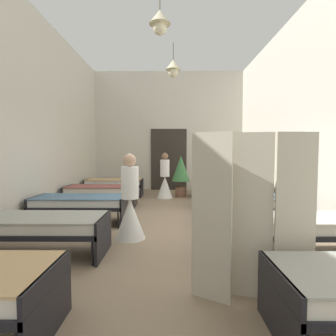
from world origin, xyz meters
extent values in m
cube|color=#8C755B|center=(0.00, 0.00, -0.05)|extent=(6.38, 10.78, 0.10)
cube|color=beige|center=(0.00, 5.19, 2.32)|extent=(6.18, 0.20, 4.64)
cube|color=beige|center=(-2.99, 0.00, 2.32)|extent=(0.20, 10.18, 4.64)
cube|color=beige|center=(2.99, 0.00, 2.32)|extent=(0.20, 10.18, 4.64)
cube|color=#2D2823|center=(0.00, 5.07, 1.20)|extent=(1.40, 0.06, 2.40)
cylinder|color=brown|center=(-0.15, 0.00, 4.50)|extent=(0.02, 0.02, 0.28)
cone|color=beige|center=(-0.15, 0.00, 4.21)|extent=(0.44, 0.44, 0.28)
sphere|color=beige|center=(-0.15, 0.00, 3.99)|extent=(0.28, 0.28, 0.28)
cylinder|color=brown|center=(0.14, 2.38, 4.40)|extent=(0.02, 0.02, 0.47)
cone|color=beige|center=(0.14, 2.38, 4.02)|extent=(0.44, 0.44, 0.28)
sphere|color=beige|center=(0.14, 2.38, 3.80)|extent=(0.28, 0.28, 0.28)
cylinder|color=black|center=(-0.97, -3.15, 0.17)|extent=(0.03, 0.03, 0.34)
cube|color=black|center=(-0.91, -3.51, 0.29)|extent=(0.04, 0.84, 0.57)
cylinder|color=black|center=(0.97, -3.15, 0.17)|extent=(0.03, 0.03, 0.34)
cube|color=black|center=(0.91, -3.51, 0.29)|extent=(0.04, 0.84, 0.57)
cylinder|color=black|center=(-0.97, -2.12, 0.17)|extent=(0.03, 0.03, 0.34)
cylinder|color=black|center=(-0.97, -1.40, 0.17)|extent=(0.03, 0.03, 0.34)
cube|color=black|center=(-1.84, -1.76, 0.38)|extent=(1.90, 0.84, 0.07)
cube|color=black|center=(-0.91, -1.76, 0.29)|extent=(0.04, 0.84, 0.57)
cube|color=silver|center=(-1.84, -1.76, 0.48)|extent=(1.82, 0.78, 0.14)
cube|color=#9E9E93|center=(-1.84, -1.76, 0.56)|extent=(1.86, 0.82, 0.02)
cylinder|color=black|center=(0.97, -2.12, 0.17)|extent=(0.03, 0.03, 0.34)
cylinder|color=black|center=(0.97, -1.40, 0.17)|extent=(0.03, 0.03, 0.34)
cube|color=black|center=(1.84, -1.76, 0.38)|extent=(1.90, 0.84, 0.07)
cube|color=black|center=(0.91, -1.76, 0.29)|extent=(0.04, 0.84, 0.57)
cube|color=silver|center=(1.84, -1.76, 0.48)|extent=(1.82, 0.78, 0.14)
cube|color=beige|center=(1.84, -1.76, 0.56)|extent=(1.86, 0.82, 0.02)
cylinder|color=black|center=(-2.71, -0.36, 0.17)|extent=(0.03, 0.03, 0.34)
cylinder|color=black|center=(-2.71, 0.36, 0.17)|extent=(0.03, 0.03, 0.34)
cylinder|color=black|center=(-0.97, -0.36, 0.17)|extent=(0.03, 0.03, 0.34)
cylinder|color=black|center=(-0.97, 0.36, 0.17)|extent=(0.03, 0.03, 0.34)
cube|color=black|center=(-1.84, 0.00, 0.38)|extent=(1.90, 0.84, 0.07)
cube|color=black|center=(-2.77, 0.00, 0.29)|extent=(0.04, 0.84, 0.57)
cube|color=black|center=(-0.91, 0.00, 0.29)|extent=(0.04, 0.84, 0.57)
cube|color=white|center=(-1.84, 0.00, 0.48)|extent=(1.82, 0.78, 0.14)
cube|color=slate|center=(-1.84, 0.00, 0.56)|extent=(1.86, 0.82, 0.02)
cylinder|color=black|center=(0.97, -0.36, 0.17)|extent=(0.03, 0.03, 0.34)
cylinder|color=black|center=(0.97, 0.36, 0.17)|extent=(0.03, 0.03, 0.34)
cylinder|color=black|center=(2.71, -0.36, 0.17)|extent=(0.03, 0.03, 0.34)
cylinder|color=black|center=(2.71, 0.36, 0.17)|extent=(0.03, 0.03, 0.34)
cube|color=black|center=(1.84, 0.00, 0.38)|extent=(1.90, 0.84, 0.07)
cube|color=black|center=(0.91, 0.00, 0.29)|extent=(0.04, 0.84, 0.57)
cube|color=black|center=(2.77, 0.00, 0.29)|extent=(0.04, 0.84, 0.57)
cube|color=white|center=(1.84, 0.00, 0.48)|extent=(1.82, 0.78, 0.14)
cube|color=slate|center=(1.84, 0.00, 0.56)|extent=(1.86, 0.82, 0.02)
cylinder|color=black|center=(-2.71, 1.40, 0.17)|extent=(0.03, 0.03, 0.34)
cylinder|color=black|center=(-2.71, 2.12, 0.17)|extent=(0.03, 0.03, 0.34)
cylinder|color=black|center=(-0.97, 1.40, 0.17)|extent=(0.03, 0.03, 0.34)
cylinder|color=black|center=(-0.97, 2.12, 0.17)|extent=(0.03, 0.03, 0.34)
cube|color=black|center=(-1.84, 1.76, 0.38)|extent=(1.90, 0.84, 0.07)
cube|color=black|center=(-2.77, 1.76, 0.29)|extent=(0.04, 0.84, 0.57)
cube|color=black|center=(-0.91, 1.76, 0.29)|extent=(0.04, 0.84, 0.57)
cube|color=silver|center=(-1.84, 1.76, 0.48)|extent=(1.82, 0.78, 0.14)
cube|color=#8C4C47|center=(-1.84, 1.76, 0.56)|extent=(1.86, 0.82, 0.02)
cylinder|color=black|center=(0.97, 1.40, 0.17)|extent=(0.03, 0.03, 0.34)
cylinder|color=black|center=(0.97, 2.12, 0.17)|extent=(0.03, 0.03, 0.34)
cylinder|color=black|center=(2.71, 1.40, 0.17)|extent=(0.03, 0.03, 0.34)
cylinder|color=black|center=(2.71, 2.12, 0.17)|extent=(0.03, 0.03, 0.34)
cube|color=black|center=(1.84, 1.76, 0.38)|extent=(1.90, 0.84, 0.07)
cube|color=black|center=(0.91, 1.76, 0.29)|extent=(0.04, 0.84, 0.57)
cube|color=black|center=(2.77, 1.76, 0.29)|extent=(0.04, 0.84, 0.57)
cube|color=silver|center=(1.84, 1.76, 0.48)|extent=(1.82, 0.78, 0.14)
cube|color=tan|center=(1.84, 1.76, 0.56)|extent=(1.86, 0.82, 0.02)
cylinder|color=black|center=(-2.71, 3.15, 0.17)|extent=(0.03, 0.03, 0.34)
cylinder|color=black|center=(-2.71, 3.87, 0.17)|extent=(0.03, 0.03, 0.34)
cylinder|color=black|center=(-0.97, 3.15, 0.17)|extent=(0.03, 0.03, 0.34)
cylinder|color=black|center=(-0.97, 3.87, 0.17)|extent=(0.03, 0.03, 0.34)
cube|color=black|center=(-1.84, 3.51, 0.38)|extent=(1.90, 0.84, 0.07)
cube|color=black|center=(-2.77, 3.51, 0.29)|extent=(0.04, 0.84, 0.57)
cube|color=black|center=(-0.91, 3.51, 0.29)|extent=(0.04, 0.84, 0.57)
cube|color=white|center=(-1.84, 3.51, 0.48)|extent=(1.82, 0.78, 0.14)
cube|color=tan|center=(-1.84, 3.51, 0.56)|extent=(1.86, 0.82, 0.02)
cylinder|color=black|center=(0.97, 3.15, 0.17)|extent=(0.03, 0.03, 0.34)
cylinder|color=black|center=(0.97, 3.87, 0.17)|extent=(0.03, 0.03, 0.34)
cylinder|color=black|center=(2.71, 3.15, 0.17)|extent=(0.03, 0.03, 0.34)
cylinder|color=black|center=(2.71, 3.87, 0.17)|extent=(0.03, 0.03, 0.34)
cube|color=black|center=(1.84, 3.51, 0.38)|extent=(1.90, 0.84, 0.07)
cube|color=black|center=(0.91, 3.51, 0.29)|extent=(0.04, 0.84, 0.57)
cube|color=black|center=(2.77, 3.51, 0.29)|extent=(0.04, 0.84, 0.57)
cube|color=white|center=(1.84, 3.51, 0.48)|extent=(1.82, 0.78, 0.14)
cube|color=#9E9E93|center=(1.84, 3.51, 0.56)|extent=(1.86, 0.82, 0.02)
cone|color=white|center=(-0.64, -0.99, 0.35)|extent=(0.52, 0.52, 0.70)
cylinder|color=white|center=(-0.64, -0.99, 0.97)|extent=(0.30, 0.30, 0.55)
sphere|color=tan|center=(-0.64, -0.99, 1.36)|extent=(0.22, 0.22, 0.22)
cone|color=white|center=(-0.64, -0.99, 1.44)|extent=(0.18, 0.18, 0.10)
cone|color=white|center=(-0.12, 3.16, 0.35)|extent=(0.52, 0.52, 0.70)
cylinder|color=white|center=(-0.12, 3.16, 0.97)|extent=(0.30, 0.30, 0.55)
sphere|color=#846047|center=(-0.12, 3.16, 1.36)|extent=(0.22, 0.22, 0.22)
cone|color=white|center=(-0.12, 3.16, 1.44)|extent=(0.18, 0.18, 0.10)
cylinder|color=slate|center=(1.49, 1.85, 0.86)|extent=(0.32, 0.32, 0.58)
cube|color=slate|center=(1.49, 1.85, 0.61)|extent=(0.44, 0.44, 0.08)
sphere|color=beige|center=(1.49, 1.85, 1.26)|extent=(0.22, 0.22, 0.22)
cylinder|color=slate|center=(1.49, -0.07, 0.86)|extent=(0.32, 0.32, 0.58)
cube|color=slate|center=(1.49, -0.07, 0.61)|extent=(0.44, 0.44, 0.08)
sphere|color=#846047|center=(1.49, -0.07, 1.26)|extent=(0.22, 0.22, 0.22)
cylinder|color=brown|center=(0.41, 3.39, 0.17)|extent=(0.37, 0.37, 0.33)
cylinder|color=brown|center=(0.41, 3.39, 0.43)|extent=(0.06, 0.06, 0.20)
cone|color=#3D7A42|center=(0.41, 3.39, 0.96)|extent=(0.60, 0.60, 0.85)
cube|color=#BCB29E|center=(0.47, -2.92, 0.85)|extent=(0.38, 0.24, 1.70)
cube|color=#BCB29E|center=(0.89, -2.86, 0.85)|extent=(0.42, 0.12, 1.70)
cube|color=#BCB29E|center=(1.31, -2.92, 0.85)|extent=(0.42, 0.06, 1.70)
camera|label=1|loc=(0.06, -5.60, 1.50)|focal=28.92mm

